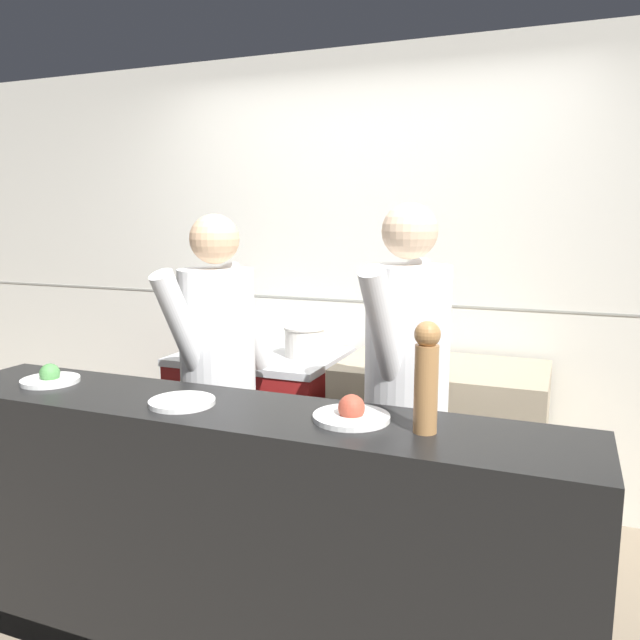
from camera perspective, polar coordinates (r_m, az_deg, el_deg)
ground_plane at (r=2.87m, az=-6.58°, el=-25.72°), size 14.00×14.00×0.00m
wall_back_tiled at (r=3.74m, az=3.97°, el=4.07°), size 8.00×0.06×2.60m
oven_range at (r=3.75m, az=-5.33°, el=-9.51°), size 0.91×0.71×0.87m
prep_counter at (r=3.42m, az=10.90°, el=-11.40°), size 1.05×0.65×0.89m
pass_counter at (r=2.42m, az=-7.53°, el=-19.26°), size 2.44×0.45×0.99m
stock_pot at (r=3.68m, az=-8.86°, el=-1.31°), size 0.34×0.34×0.19m
sauce_pot at (r=3.52m, az=-1.43°, el=-1.88°), size 0.23×0.23×0.17m
plated_dish_main at (r=2.75m, az=-23.44°, el=-4.89°), size 0.23×0.23×0.08m
plated_dish_appetiser at (r=2.29m, az=-12.50°, el=-7.33°), size 0.24×0.24×0.02m
plated_dish_dessert at (r=2.08m, az=2.89°, el=-8.55°), size 0.26×0.26×0.09m
pepper_mill at (r=1.94m, az=9.70°, el=-4.97°), size 0.08×0.08×0.35m
chef_head_cook at (r=2.88m, az=-9.28°, el=-5.24°), size 0.40×0.73×1.66m
chef_sous at (r=2.62m, az=7.88°, el=-6.15°), size 0.41×0.75×1.71m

